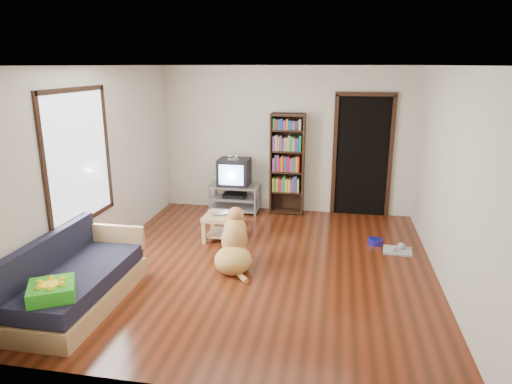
% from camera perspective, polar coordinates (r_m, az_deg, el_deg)
% --- Properties ---
extents(ground, '(5.00, 5.00, 0.00)m').
position_cam_1_polar(ground, '(6.22, 0.81, -9.16)').
color(ground, '#5F2210').
rests_on(ground, ground).
extents(ceiling, '(5.00, 5.00, 0.00)m').
position_cam_1_polar(ceiling, '(5.65, 0.92, 15.53)').
color(ceiling, white).
rests_on(ceiling, ground).
extents(wall_back, '(4.50, 0.00, 4.50)m').
position_cam_1_polar(wall_back, '(8.23, 3.76, 6.45)').
color(wall_back, beige).
rests_on(wall_back, ground).
extents(wall_front, '(4.50, 0.00, 4.50)m').
position_cam_1_polar(wall_front, '(3.47, -6.04, -6.67)').
color(wall_front, beige).
rests_on(wall_front, ground).
extents(wall_left, '(0.00, 5.00, 5.00)m').
position_cam_1_polar(wall_left, '(6.55, -18.98, 3.24)').
color(wall_left, beige).
rests_on(wall_left, ground).
extents(wall_right, '(0.00, 5.00, 5.00)m').
position_cam_1_polar(wall_right, '(5.87, 23.06, 1.48)').
color(wall_right, beige).
rests_on(wall_right, ground).
extents(green_cushion, '(0.58, 0.58, 0.14)m').
position_cam_1_polar(green_cushion, '(4.95, -24.18, -11.18)').
color(green_cushion, green).
rests_on(green_cushion, sofa).
extents(laptop, '(0.36, 0.33, 0.02)m').
position_cam_1_polar(laptop, '(6.96, -4.24, -2.82)').
color(laptop, silver).
rests_on(laptop, coffee_table).
extents(dog_bowl, '(0.22, 0.22, 0.08)m').
position_cam_1_polar(dog_bowl, '(7.14, 14.66, -6.00)').
color(dog_bowl, navy).
rests_on(dog_bowl, ground).
extents(grey_rag, '(0.43, 0.36, 0.03)m').
position_cam_1_polar(grey_rag, '(6.95, 17.26, -7.03)').
color(grey_rag, '#A7A7A7').
rests_on(grey_rag, ground).
extents(window, '(0.03, 1.46, 1.70)m').
position_cam_1_polar(window, '(6.08, -21.28, 4.05)').
color(window, white).
rests_on(window, wall_left).
extents(doorway, '(1.03, 0.05, 2.19)m').
position_cam_1_polar(doorway, '(8.20, 13.16, 4.75)').
color(doorway, black).
rests_on(doorway, wall_back).
extents(tv_stand, '(0.90, 0.45, 0.50)m').
position_cam_1_polar(tv_stand, '(8.37, -2.70, -0.62)').
color(tv_stand, '#99999E').
rests_on(tv_stand, ground).
extents(crt_tv, '(0.55, 0.52, 0.58)m').
position_cam_1_polar(crt_tv, '(8.27, -2.71, 2.58)').
color(crt_tv, black).
rests_on(crt_tv, tv_stand).
extents(bookshelf, '(0.60, 0.30, 1.80)m').
position_cam_1_polar(bookshelf, '(8.13, 3.94, 4.18)').
color(bookshelf, black).
rests_on(bookshelf, ground).
extents(sofa, '(0.80, 1.80, 0.80)m').
position_cam_1_polar(sofa, '(5.56, -21.50, -10.52)').
color(sofa, tan).
rests_on(sofa, ground).
extents(coffee_table, '(0.55, 0.55, 0.40)m').
position_cam_1_polar(coffee_table, '(7.03, -4.16, -3.77)').
color(coffee_table, tan).
rests_on(coffee_table, ground).
extents(dog, '(0.56, 0.93, 0.79)m').
position_cam_1_polar(dog, '(6.09, -2.74, -6.79)').
color(dog, gold).
rests_on(dog, ground).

